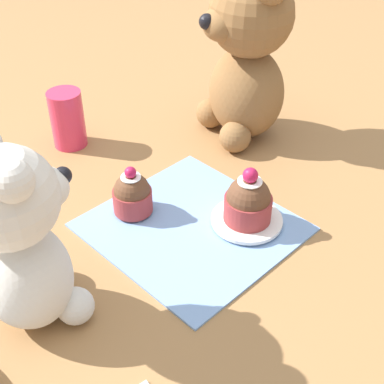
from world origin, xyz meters
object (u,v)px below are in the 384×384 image
saucer_plate (247,220)px  juice_glass (67,119)px  cupcake_near_tan_bear (248,201)px  teddy_bear_tan (246,56)px  teddy_bear_cream (20,239)px  cupcake_near_cream_bear (132,195)px

saucer_plate → juice_glass: size_ratio=1.02×
saucer_plate → cupcake_near_tan_bear: (0.00, 0.00, 0.03)m
cupcake_near_tan_bear → teddy_bear_tan: bearing=-47.5°
teddy_bear_cream → juice_glass: bearing=-33.1°
teddy_bear_cream → cupcake_near_tan_bear: (-0.06, -0.26, -0.07)m
teddy_bear_cream → teddy_bear_tan: (0.09, -0.42, 0.03)m
teddy_bear_tan → cupcake_near_tan_bear: teddy_bear_tan is taller
cupcake_near_tan_bear → saucer_plate: bearing=-135.0°
saucer_plate → cupcake_near_tan_bear: cupcake_near_tan_bear is taller
teddy_bear_tan → saucer_plate: teddy_bear_tan is taller
cupcake_near_cream_bear → saucer_plate: 0.15m
cupcake_near_cream_bear → cupcake_near_tan_bear: bearing=-144.0°
teddy_bear_tan → cupcake_near_tan_bear: (-0.15, 0.16, -0.09)m
teddy_bear_tan → saucer_plate: (-0.15, 0.16, -0.12)m
teddy_bear_tan → saucer_plate: size_ratio=2.90×
cupcake_near_cream_bear → cupcake_near_tan_bear: 0.14m
teddy_bear_cream → teddy_bear_tan: size_ratio=0.81×
teddy_bear_tan → cupcake_near_tan_bear: 0.24m
cupcake_near_cream_bear → saucer_plate: size_ratio=0.74×
saucer_plate → juice_glass: bearing=8.2°
teddy_bear_cream → cupcake_near_cream_bear: bearing=-65.3°
teddy_bear_tan → cupcake_near_cream_bear: 0.27m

